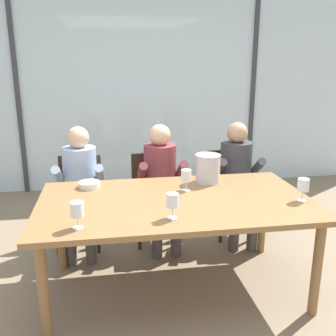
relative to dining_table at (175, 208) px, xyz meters
name	(u,v)px	position (x,y,z in m)	size (l,w,h in m)	color
ground	(158,235)	(0.00, 1.00, -0.70)	(14.00, 14.00, 0.00)	#847056
window_glass_panel	(141,96)	(0.00, 2.72, 0.60)	(7.26, 0.03, 2.60)	silver
window_mullion_left	(18,98)	(-1.63, 2.70, 0.60)	(0.06, 0.06, 2.60)	#38383D
window_mullion_right	(252,95)	(1.63, 2.70, 0.60)	(0.06, 0.06, 2.60)	#38383D
hillside_vineyard	(126,93)	(0.00, 6.37, 0.36)	(13.26, 2.40, 2.11)	#477A38
dining_table	(175,208)	(0.00, 0.00, 0.00)	(2.06, 1.16, 0.77)	olive
chair_near_curtain	(80,193)	(-0.78, 1.01, -0.19)	(0.47, 0.47, 0.87)	#332319
chair_left_of_center	(153,190)	(-0.04, 1.01, -0.19)	(0.46, 0.46, 0.87)	#332319
chair_center	(229,185)	(0.77, 1.02, -0.19)	(0.47, 0.47, 0.87)	#332319
person_pale_blue_shirt	(80,181)	(-0.76, 0.85, -0.02)	(0.46, 0.61, 1.19)	#9EB2D1
person_maroon_top	(161,178)	(0.01, 0.85, -0.02)	(0.46, 0.61, 1.19)	brown
person_charcoal_jacket	(237,174)	(0.79, 0.85, -0.02)	(0.49, 0.63, 1.19)	#38383D
ice_bucket_primary	(208,168)	(0.35, 0.38, 0.20)	(0.22, 0.22, 0.25)	#B7B7BC
tasting_bowl	(89,185)	(-0.65, 0.39, 0.09)	(0.18, 0.18, 0.05)	silver
wine_glass_by_left_taster	(173,201)	(-0.08, -0.35, 0.19)	(0.08, 0.08, 0.17)	silver
wine_glass_near_bucket	(303,186)	(0.93, -0.18, 0.19)	(0.08, 0.08, 0.17)	silver
wine_glass_center_pour	(77,211)	(-0.70, -0.41, 0.19)	(0.08, 0.08, 0.17)	silver
wine_glass_by_right_taster	(186,176)	(0.12, 0.19, 0.19)	(0.08, 0.08, 0.17)	silver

